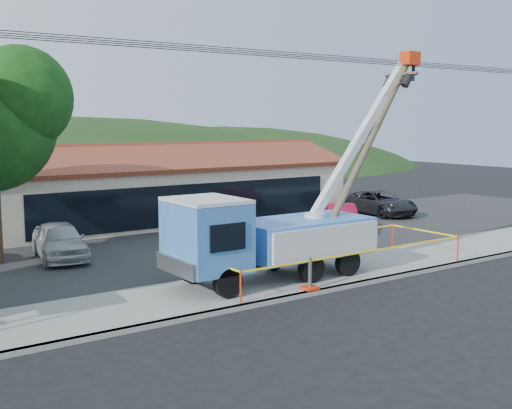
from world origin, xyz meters
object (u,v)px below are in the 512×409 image
at_px(car_silver, 61,261).
at_px(leaning_pole, 364,152).
at_px(car_dark, 379,216).
at_px(car_red, 341,234).
at_px(utility_truck, 267,235).

bearing_deg(car_silver, leaning_pole, -33.13).
relative_size(car_silver, car_dark, 0.87).
xyz_separation_m(leaning_pole, car_red, (4.76, 6.46, -4.72)).
bearing_deg(leaning_pole, car_dark, 41.59).
relative_size(utility_truck, car_silver, 2.41).
xyz_separation_m(utility_truck, car_dark, (15.62, 9.61, -1.85)).
xyz_separation_m(leaning_pole, car_dark, (10.98, 9.75, -4.72)).
relative_size(leaning_pole, car_red, 1.93).
distance_m(car_silver, car_red, 14.46).
relative_size(leaning_pole, car_silver, 1.83).
height_order(leaning_pole, car_dark, leaning_pole).
height_order(utility_truck, car_silver, utility_truck).
xyz_separation_m(leaning_pole, car_silver, (-9.58, 8.35, -4.72)).
height_order(utility_truck, car_dark, utility_truck).
relative_size(car_silver, car_red, 1.06).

